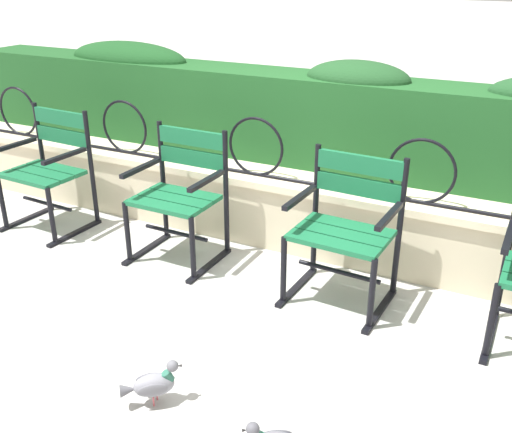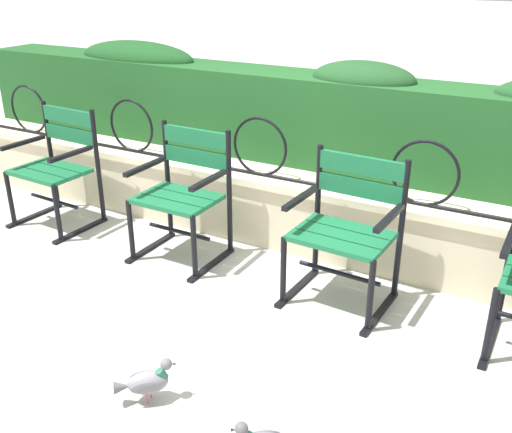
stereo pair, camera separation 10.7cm
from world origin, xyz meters
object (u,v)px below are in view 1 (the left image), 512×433
object	(u,v)px
park_chair_leftmost	(50,167)
park_chair_centre_right	(346,226)
park_chair_centre_left	(180,192)
pigeon_near_chairs	(153,384)

from	to	relation	value
park_chair_leftmost	park_chair_centre_right	xyz separation A→B (m)	(2.34, -0.00, -0.00)
park_chair_centre_left	pigeon_near_chairs	world-z (taller)	park_chair_centre_left
park_chair_leftmost	pigeon_near_chairs	distance (m)	2.33
park_chair_centre_right	pigeon_near_chairs	size ratio (longest dim) A/B	3.65
park_chair_leftmost	park_chair_centre_left	distance (m)	1.17
park_chair_centre_left	park_chair_leftmost	bearing A→B (deg)	-179.41
pigeon_near_chairs	park_chair_leftmost	bearing A→B (deg)	144.91
park_chair_centre_left	park_chair_centre_right	world-z (taller)	park_chair_centre_left
park_chair_centre_right	park_chair_leftmost	bearing A→B (deg)	179.98
park_chair_leftmost	pigeon_near_chairs	bearing A→B (deg)	-35.09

